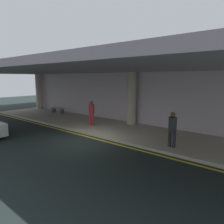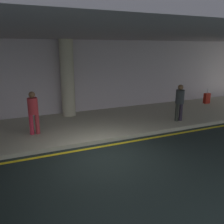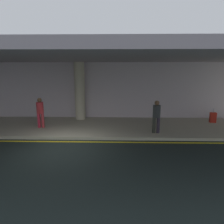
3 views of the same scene
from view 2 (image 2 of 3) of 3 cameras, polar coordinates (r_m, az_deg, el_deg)
ground_plane at (r=7.83m, az=-2.04°, el=-10.55°), size 60.00×60.00×0.00m
sidewalk at (r=10.55m, az=-8.21°, el=-3.34°), size 26.00×4.20×0.15m
lane_stripe_yellow at (r=8.45m, az=-3.87°, el=-8.52°), size 26.00×0.14×0.01m
support_column_left_mid at (r=11.66m, az=-10.70°, el=7.92°), size 0.65×0.65×3.65m
ceiling_overhang at (r=9.54m, az=-8.29°, el=18.35°), size 28.00×13.20×0.30m
terminal_back_wall at (r=12.29m, az=-11.35°, el=7.89°), size 26.00×0.30×3.80m
traveler_with_luggage at (r=9.48m, az=-18.48°, el=0.44°), size 0.38×0.38×1.68m
person_waiting_for_ride at (r=11.11m, az=16.00°, el=2.72°), size 0.38×0.38×1.68m
suitcase_upright_primary at (r=15.40m, az=21.89°, el=3.09°), size 0.36×0.22×0.90m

